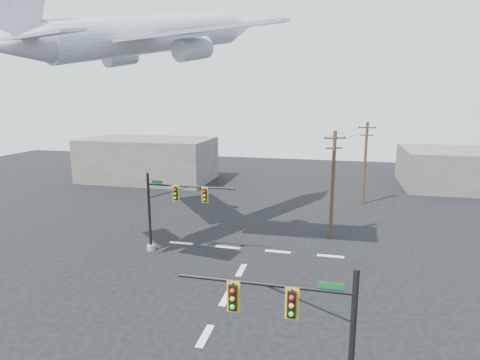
% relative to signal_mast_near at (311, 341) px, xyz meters
% --- Properties ---
extents(ground, '(120.00, 120.00, 0.00)m').
position_rel_signal_mast_near_xyz_m(ground, '(-5.41, 4.35, -3.36)').
color(ground, black).
rests_on(ground, ground).
extents(lane_markings, '(14.00, 21.20, 0.01)m').
position_rel_signal_mast_near_xyz_m(lane_markings, '(-5.41, 9.69, -3.35)').
color(lane_markings, silver).
rests_on(lane_markings, ground).
extents(signal_mast_near, '(6.60, 0.68, 6.20)m').
position_rel_signal_mast_near_xyz_m(signal_mast_near, '(0.00, 0.00, 0.00)').
color(signal_mast_near, gray).
rests_on(signal_mast_near, ground).
extents(signal_mast_far, '(7.15, 0.68, 6.18)m').
position_rel_signal_mast_near_xyz_m(signal_mast_far, '(-11.61, 14.33, 0.02)').
color(signal_mast_far, gray).
rests_on(signal_mast_far, ground).
extents(utility_pole_a, '(1.72, 0.83, 9.11)m').
position_rel_signal_mast_near_xyz_m(utility_pole_a, '(0.50, 20.52, 1.40)').
color(utility_pole_a, '#49321F').
rests_on(utility_pole_a, ground).
extents(utility_pole_b, '(1.85, 0.31, 9.15)m').
position_rel_signal_mast_near_xyz_m(utility_pole_b, '(3.86, 32.67, 1.42)').
color(utility_pole_b, '#49321F').
rests_on(utility_pole_b, ground).
extents(power_lines, '(5.02, 12.16, 0.03)m').
position_rel_signal_mast_near_xyz_m(power_lines, '(2.18, 26.60, 5.10)').
color(power_lines, black).
extents(airliner, '(21.70, 23.75, 6.89)m').
position_rel_signal_mast_near_xyz_m(airliner, '(-13.44, 17.19, 13.09)').
color(airliner, silver).
extents(building_left, '(18.00, 10.00, 6.00)m').
position_rel_signal_mast_near_xyz_m(building_left, '(-25.41, 39.35, -0.36)').
color(building_left, slate).
rests_on(building_left, ground).
extents(building_right, '(14.00, 12.00, 5.00)m').
position_rel_signal_mast_near_xyz_m(building_right, '(16.59, 44.35, -0.86)').
color(building_right, slate).
rests_on(building_right, ground).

